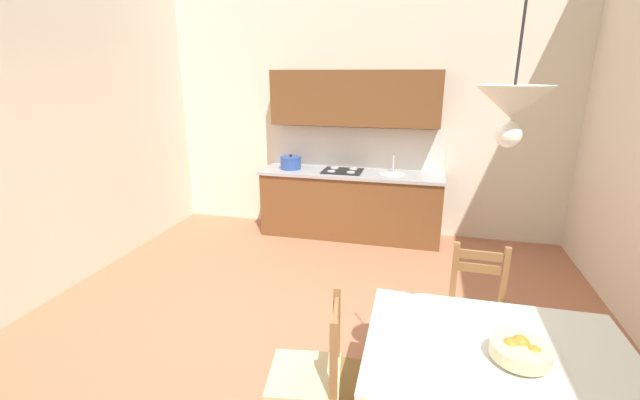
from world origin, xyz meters
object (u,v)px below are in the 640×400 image
kitchen_cabinetry (351,174)px  fruit_bowl (521,350)px  dining_table (497,368)px  dining_chair_kitchen_side (477,312)px  pendant_lamp (513,105)px  dining_chair_tv_side (312,375)px

kitchen_cabinetry → fruit_bowl: (1.47, -3.40, -0.04)m
dining_table → dining_chair_kitchen_side: bearing=89.5°
dining_table → dining_chair_kitchen_side: dining_chair_kitchen_side is taller
dining_table → pendant_lamp: 1.41m
dining_table → pendant_lamp: size_ratio=1.76×
dining_chair_kitchen_side → fruit_bowl: dining_chair_kitchen_side is taller
kitchen_cabinetry → pendant_lamp: bearing=-69.6°
kitchen_cabinetry → pendant_lamp: size_ratio=3.01×
kitchen_cabinetry → fruit_bowl: 3.71m
dining_chair_kitchen_side → pendant_lamp: bearing=-97.0°
dining_table → fruit_bowl: size_ratio=4.72×
dining_chair_kitchen_side → pendant_lamp: pendant_lamp is taller
kitchen_cabinetry → dining_chair_kitchen_side: size_ratio=2.60×
dining_chair_kitchen_side → fruit_bowl: (0.07, -0.96, 0.37)m
kitchen_cabinetry → dining_chair_kitchen_side: 2.84m
dining_table → dining_chair_kitchen_side: size_ratio=1.52×
dining_chair_kitchen_side → dining_chair_tv_side: (-1.03, -0.96, 0.00)m
dining_chair_tv_side → dining_chair_kitchen_side: bearing=43.0°
pendant_lamp → kitchen_cabinetry: bearing=110.4°
kitchen_cabinetry → dining_chair_tv_side: (0.37, -3.40, -0.41)m
dining_chair_tv_side → dining_table: bearing=3.9°
kitchen_cabinetry → dining_chair_kitchen_side: (1.40, -2.44, -0.41)m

